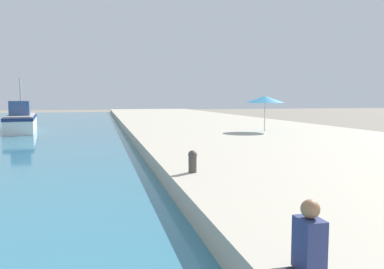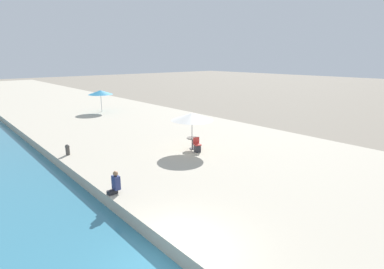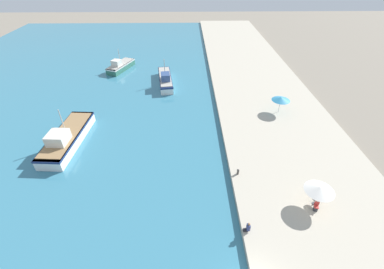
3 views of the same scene
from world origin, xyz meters
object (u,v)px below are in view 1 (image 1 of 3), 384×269
(person_at_quay, at_px, (306,247))
(mooring_bollard, at_px, (193,161))
(cafe_umbrella_white, at_px, (265,99))
(fishing_boat_mid, at_px, (22,121))

(person_at_quay, relative_size, mooring_bollard, 1.53)
(cafe_umbrella_white, relative_size, person_at_quay, 2.58)
(fishing_boat_mid, relative_size, person_at_quay, 9.62)
(person_at_quay, bearing_deg, mooring_bollard, 87.43)
(person_at_quay, xyz_separation_m, mooring_bollard, (0.30, 6.75, -0.09))
(cafe_umbrella_white, bearing_deg, mooring_bollard, -122.52)
(fishing_boat_mid, bearing_deg, person_at_quay, -81.14)
(cafe_umbrella_white, xyz_separation_m, person_at_quay, (-8.33, -19.34, -1.68))
(person_at_quay, bearing_deg, cafe_umbrella_white, 66.69)
(person_at_quay, distance_m, mooring_bollard, 6.76)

